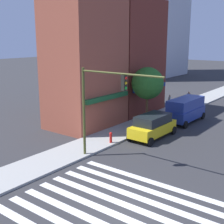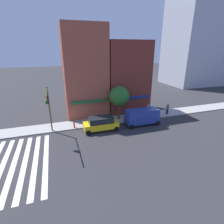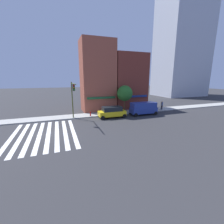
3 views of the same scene
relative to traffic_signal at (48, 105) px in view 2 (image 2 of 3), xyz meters
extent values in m
plane|color=#2D2D30|center=(-4.18, -4.91, -4.31)|extent=(200.00, 200.00, 0.00)
cube|color=#9E9E99|center=(-4.18, 2.59, -4.23)|extent=(120.00, 3.00, 0.15)
cube|color=silver|center=(-4.68, -4.91, -4.30)|extent=(0.48, 10.80, 0.01)
cube|color=silver|center=(-3.69, -4.91, -4.30)|extent=(0.48, 10.80, 0.01)
cube|color=silver|center=(-2.69, -4.91, -4.30)|extent=(0.48, 10.80, 0.01)
cube|color=silver|center=(-1.70, -4.91, -4.30)|extent=(0.48, 10.80, 0.01)
cube|color=silver|center=(-0.71, -4.91, -4.30)|extent=(0.48, 10.80, 0.01)
cube|color=#9E4C38|center=(5.76, 6.59, 2.75)|extent=(6.64, 5.00, 14.12)
cube|color=#1E592D|center=(5.76, 3.94, -1.31)|extent=(5.64, 0.30, 0.40)
cube|color=maroon|center=(12.88, 6.59, 1.65)|extent=(7.23, 5.00, 11.92)
cube|color=navy|center=(12.88, 3.94, -1.31)|extent=(6.14, 0.30, 0.40)
cube|color=#B2B7C1|center=(43.01, 23.49, 16.20)|extent=(17.48, 12.80, 41.01)
cylinder|color=#474C1E|center=(0.00, 1.49, -1.23)|extent=(0.18, 0.18, 6.16)
cylinder|color=#474C1E|center=(0.00, -1.51, 1.65)|extent=(0.12, 6.01, 0.12)
cube|color=black|center=(0.00, -1.81, 1.13)|extent=(0.32, 0.24, 0.95)
sphere|color=red|center=(0.00, -1.94, 1.42)|extent=(0.18, 0.18, 0.18)
sphere|color=#EAAD14|center=(0.00, -1.94, 1.12)|extent=(0.18, 0.18, 0.18)
sphere|color=green|center=(0.00, -1.94, 0.82)|extent=(0.18, 0.18, 0.18)
cube|color=yellow|center=(6.42, -0.21, -3.54)|extent=(4.72, 1.96, 0.85)
cube|color=black|center=(6.42, -0.21, -2.74)|extent=(3.31, 1.79, 0.75)
cylinder|color=black|center=(4.48, 0.74, -3.97)|extent=(0.68, 0.22, 0.68)
cylinder|color=black|center=(4.48, -1.16, -3.97)|extent=(0.68, 0.22, 0.68)
cylinder|color=black|center=(8.36, 0.74, -3.97)|extent=(0.68, 0.22, 0.68)
cylinder|color=black|center=(8.36, -1.16, -3.97)|extent=(0.68, 0.22, 0.68)
cube|color=navy|center=(12.68, -0.21, -3.47)|extent=(5.03, 2.07, 1.00)
cube|color=navy|center=(12.68, -0.21, -2.47)|extent=(4.77, 1.90, 1.00)
cylinder|color=black|center=(10.58, 0.79, -3.97)|extent=(0.68, 0.22, 0.68)
cylinder|color=black|center=(10.58, -1.21, -3.97)|extent=(0.68, 0.22, 0.68)
cylinder|color=black|center=(14.77, 0.79, -3.97)|extent=(0.68, 0.22, 0.68)
cylinder|color=black|center=(14.77, -1.21, -3.97)|extent=(0.68, 0.22, 0.68)
cylinder|color=#23232D|center=(18.55, 2.02, -3.73)|extent=(0.26, 0.26, 0.85)
cylinder|color=slate|center=(18.55, 2.02, -2.96)|extent=(0.32, 0.32, 0.70)
sphere|color=tan|center=(18.55, 2.02, -2.50)|extent=(0.22, 0.22, 0.22)
cylinder|color=#23232D|center=(15.48, 2.94, -3.73)|extent=(0.26, 0.26, 0.85)
cylinder|color=silver|center=(15.48, 2.94, -2.96)|extent=(0.32, 0.32, 0.70)
sphere|color=tan|center=(15.48, 2.94, -2.50)|extent=(0.22, 0.22, 0.22)
cylinder|color=#23232D|center=(18.85, 2.22, -3.73)|extent=(0.26, 0.26, 0.85)
cylinder|color=#2D4C9E|center=(18.85, 2.22, -2.96)|extent=(0.32, 0.32, 0.70)
sphere|color=tan|center=(18.85, 2.22, -2.50)|extent=(0.22, 0.22, 0.22)
cylinder|color=red|center=(2.97, 1.49, -3.83)|extent=(0.20, 0.20, 0.65)
sphere|color=red|center=(2.97, 1.49, -3.43)|extent=(0.24, 0.24, 0.24)
cylinder|color=brown|center=(10.08, 2.59, -2.83)|extent=(0.24, 0.24, 2.65)
sphere|color=#286623|center=(10.08, 2.59, -0.44)|extent=(3.05, 3.05, 3.05)
camera|label=1|loc=(-15.14, -12.52, 3.77)|focal=50.00mm
camera|label=2|loc=(1.01, -21.43, 6.45)|focal=28.00mm
camera|label=3|loc=(-2.25, -24.01, 2.42)|focal=24.00mm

